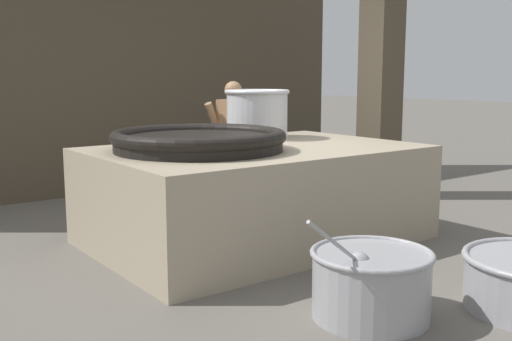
% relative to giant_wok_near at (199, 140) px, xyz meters
% --- Properties ---
extents(ground_plane, '(60.00, 60.00, 0.00)m').
position_rel_giant_wok_near_xyz_m(ground_plane, '(0.56, -0.08, -0.97)').
color(ground_plane, '#666059').
extents(back_wall, '(7.22, 0.24, 3.99)m').
position_rel_giant_wok_near_xyz_m(back_wall, '(0.56, 3.05, 1.02)').
color(back_wall, '#4C4233').
rests_on(back_wall, ground_plane).
extents(support_pillar, '(0.40, 0.40, 3.99)m').
position_rel_giant_wok_near_xyz_m(support_pillar, '(3.07, 0.67, 1.02)').
color(support_pillar, '#4C4233').
rests_on(support_pillar, ground_plane).
extents(hearth_platform, '(2.91, 1.94, 0.88)m').
position_rel_giant_wok_near_xyz_m(hearth_platform, '(0.56, -0.08, -0.53)').
color(hearth_platform, tan).
rests_on(hearth_platform, ground_plane).
extents(giant_wok_near, '(1.53, 1.53, 0.18)m').
position_rel_giant_wok_near_xyz_m(giant_wok_near, '(0.00, 0.00, 0.00)').
color(giant_wok_near, black).
rests_on(giant_wok_near, hearth_platform).
extents(stock_pot, '(0.68, 0.68, 0.50)m').
position_rel_giant_wok_near_xyz_m(stock_pot, '(1.04, 0.54, 0.17)').
color(stock_pot, silver).
rests_on(stock_pot, hearth_platform).
extents(cook, '(0.39, 0.57, 1.46)m').
position_rel_giant_wok_near_xyz_m(cook, '(1.23, 1.26, -0.18)').
color(cook, '#9E7551').
rests_on(cook, ground_plane).
extents(prep_bowl_vegetables, '(1.01, 0.78, 0.74)m').
position_rel_giant_wok_near_xyz_m(prep_bowl_vegetables, '(0.05, -1.98, -0.73)').
color(prep_bowl_vegetables, '#9E9EA3').
rests_on(prep_bowl_vegetables, ground_plane).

